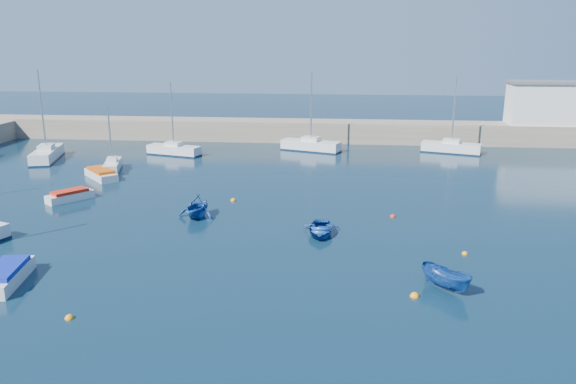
# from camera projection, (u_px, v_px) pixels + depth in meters

# --- Properties ---
(ground) EXTENTS (220.00, 220.00, 0.00)m
(ground) POSITION_uv_depth(u_px,v_px,m) (254.00, 294.00, 29.43)
(ground) COLOR #0C2435
(ground) RESTS_ON ground
(back_wall) EXTENTS (96.00, 4.50, 2.60)m
(back_wall) POSITION_uv_depth(u_px,v_px,m) (309.00, 131.00, 73.24)
(back_wall) COLOR gray
(back_wall) RESTS_ON ground
(harbor_office) EXTENTS (10.00, 4.00, 5.00)m
(harbor_office) POSITION_uv_depth(u_px,v_px,m) (551.00, 104.00, 69.40)
(harbor_office) COLOR silver
(harbor_office) RESTS_ON back_wall
(sailboat_3) EXTENTS (2.67, 5.08, 6.62)m
(sailboat_3) POSITION_uv_depth(u_px,v_px,m) (113.00, 166.00, 56.55)
(sailboat_3) COLOR silver
(sailboat_3) RESTS_ON ground
(sailboat_4) EXTENTS (3.93, 7.71, 9.76)m
(sailboat_4) POSITION_uv_depth(u_px,v_px,m) (47.00, 154.00, 61.70)
(sailboat_4) COLOR silver
(sailboat_4) RESTS_ON ground
(sailboat_5) EXTENTS (6.52, 3.40, 8.31)m
(sailboat_5) POSITION_uv_depth(u_px,v_px,m) (174.00, 150.00, 64.41)
(sailboat_5) COLOR silver
(sailboat_5) RESTS_ON ground
(sailboat_6) EXTENTS (7.32, 4.22, 9.33)m
(sailboat_6) POSITION_uv_depth(u_px,v_px,m) (311.00, 145.00, 66.78)
(sailboat_6) COLOR silver
(sailboat_6) RESTS_ON ground
(sailboat_7) EXTENTS (6.93, 3.87, 8.85)m
(sailboat_7) POSITION_uv_depth(u_px,v_px,m) (451.00, 147.00, 65.58)
(sailboat_7) COLOR silver
(sailboat_7) RESTS_ON ground
(motorboat_0) EXTENTS (2.35, 4.71, 1.01)m
(motorboat_0) POSITION_uv_depth(u_px,v_px,m) (6.00, 275.00, 30.53)
(motorboat_0) COLOR silver
(motorboat_0) RESTS_ON ground
(motorboat_1) EXTENTS (3.31, 3.74, 0.91)m
(motorboat_1) POSITION_uv_depth(u_px,v_px,m) (70.00, 196.00, 46.20)
(motorboat_1) COLOR silver
(motorboat_1) RESTS_ON ground
(motorboat_2) EXTENTS (4.39, 4.52, 0.96)m
(motorboat_2) POSITION_uv_depth(u_px,v_px,m) (101.00, 174.00, 53.56)
(motorboat_2) COLOR silver
(motorboat_2) RESTS_ON ground
(dinghy_center) EXTENTS (2.59, 3.60, 0.74)m
(dinghy_center) POSITION_uv_depth(u_px,v_px,m) (320.00, 229.00, 38.22)
(dinghy_center) COLOR navy
(dinghy_center) RESTS_ON ground
(dinghy_left) EXTENTS (3.43, 3.78, 1.73)m
(dinghy_left) POSITION_uv_depth(u_px,v_px,m) (197.00, 206.00, 41.78)
(dinghy_left) COLOR navy
(dinghy_left) RESTS_ON ground
(dinghy_right) EXTENTS (3.01, 3.13, 1.22)m
(dinghy_right) POSITION_uv_depth(u_px,v_px,m) (446.00, 279.00, 29.75)
(dinghy_right) COLOR navy
(dinghy_right) RESTS_ON ground
(buoy_0) EXTENTS (0.43, 0.43, 0.43)m
(buoy_0) POSITION_uv_depth(u_px,v_px,m) (69.00, 319.00, 26.80)
(buoy_0) COLOR orange
(buoy_0) RESTS_ON ground
(buoy_1) EXTENTS (0.42, 0.42, 0.42)m
(buoy_1) POSITION_uv_depth(u_px,v_px,m) (393.00, 217.00, 42.09)
(buoy_1) COLOR red
(buoy_1) RESTS_ON ground
(buoy_2) EXTENTS (0.38, 0.38, 0.38)m
(buoy_2) POSITION_uv_depth(u_px,v_px,m) (465.00, 254.00, 34.81)
(buoy_2) COLOR orange
(buoy_2) RESTS_ON ground
(buoy_3) EXTENTS (0.44, 0.44, 0.44)m
(buoy_3) POSITION_uv_depth(u_px,v_px,m) (233.00, 201.00, 46.30)
(buoy_3) COLOR orange
(buoy_3) RESTS_ON ground
(buoy_5) EXTENTS (0.49, 0.49, 0.49)m
(buoy_5) POSITION_uv_depth(u_px,v_px,m) (415.00, 297.00, 29.08)
(buoy_5) COLOR orange
(buoy_5) RESTS_ON ground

